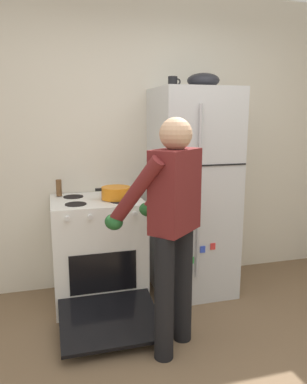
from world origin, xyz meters
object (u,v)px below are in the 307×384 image
at_px(person_cook, 170,217).
at_px(pepper_mill, 59,188).
at_px(stove_range, 98,252).
at_px(mixing_bowl, 203,81).
at_px(coffee_mug, 173,82).
at_px(refrigerator, 192,193).
at_px(red_pot, 116,193).

height_order(person_cook, pepper_mill, person_cook).
bearing_deg(stove_range, person_cook, -64.66).
height_order(stove_range, mixing_bowl, mixing_bowl).
bearing_deg(mixing_bowl, person_cook, -123.74).
bearing_deg(person_cook, stove_range, 115.34).
relative_size(coffee_mug, mixing_bowl, 0.40).
height_order(refrigerator, person_cook, refrigerator).
distance_m(person_cook, coffee_mug, 1.32).
xyz_separation_m(coffee_mug, mixing_bowl, (0.26, -0.05, 0.02)).
height_order(stove_range, coffee_mug, coffee_mug).
xyz_separation_m(refrigerator, mixing_bowl, (0.08, 0.00, 0.98)).
distance_m(red_pot, mixing_bowl, 1.22).
height_order(coffee_mug, pepper_mill, coffee_mug).
height_order(refrigerator, pepper_mill, refrigerator).
distance_m(refrigerator, coffee_mug, 0.98).
bearing_deg(pepper_mill, red_pot, -28.52).
bearing_deg(pepper_mill, mixing_bowl, -9.12).
relative_size(refrigerator, coffee_mug, 16.42).
bearing_deg(red_pot, refrigerator, 4.03).
height_order(person_cook, coffee_mug, coffee_mug).
bearing_deg(stove_range, refrigerator, 1.16).
bearing_deg(person_cook, coffee_mug, 71.23).
bearing_deg(person_cook, red_pot, 106.14).
xyz_separation_m(person_cook, red_pot, (-0.23, 0.79, 0.02)).
relative_size(pepper_mill, mixing_bowl, 0.51).
relative_size(refrigerator, person_cook, 1.15).
bearing_deg(refrigerator, person_cook, -119.79).
xyz_separation_m(red_pot, coffee_mug, (0.53, 0.10, 0.92)).
bearing_deg(red_pot, pepper_mill, 151.48).
xyz_separation_m(person_cook, mixing_bowl, (0.56, 0.84, 0.95)).
distance_m(stove_range, coffee_mug, 1.60).
xyz_separation_m(red_pot, mixing_bowl, (0.79, 0.05, 0.93)).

